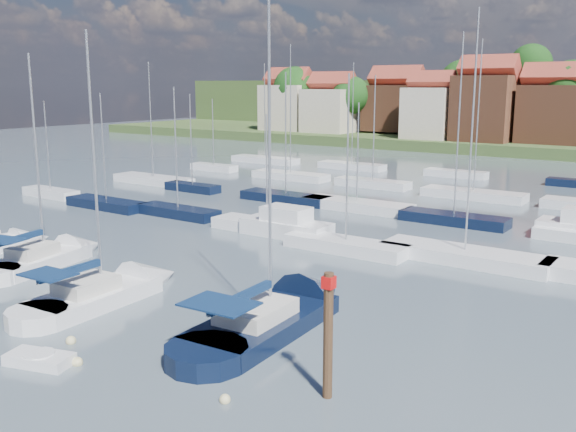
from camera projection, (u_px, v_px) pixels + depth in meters
The scene contains 12 objects.
ground at pixel (452, 203), 61.36m from camera, with size 260.00×260.00×0.00m, color #495963.
sailboat_left at pixel (52, 257), 40.96m from camera, with size 4.75×10.71×14.16m.
sailboat_centre at pixel (114, 292), 34.25m from camera, with size 3.50×11.18×15.03m.
sailboat_navy at pixel (284, 313), 31.07m from camera, with size 4.27×13.42×18.26m.
tender at pixel (39, 359), 26.15m from camera, with size 2.97×2.00×0.59m.
timber_piling at pixel (328, 360), 23.17m from camera, with size 0.40×0.40×6.99m.
buoy_c at pixel (38, 319), 31.30m from camera, with size 0.51×0.51×0.51m, color beige.
buoy_d at pixel (71, 343), 28.35m from camera, with size 0.46×0.46×0.46m, color beige.
buoy_e at pixel (287, 304), 33.32m from camera, with size 0.46×0.46×0.46m, color #D85914.
buoy_f at pixel (225, 402), 23.10m from camera, with size 0.41×0.41×0.41m, color beige.
buoy_g at pixel (78, 365), 26.17m from camera, with size 0.45×0.45×0.45m, color beige.
marina_field at pixel (452, 209), 56.30m from camera, with size 79.62×41.41×15.93m.
Camera 1 is at (21.68, -18.44, 11.26)m, focal length 40.00 mm.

